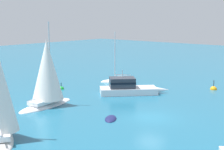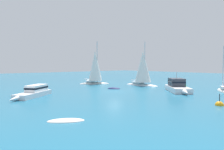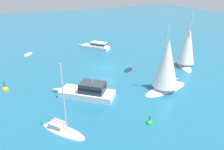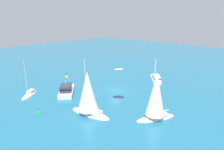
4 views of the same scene
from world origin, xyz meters
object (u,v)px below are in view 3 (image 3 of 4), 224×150
Objects in this scene: dinghy at (128,70)px; channel_buoy at (5,90)px; launch at (96,46)px; sailboat_1 at (167,68)px; launch_1 at (88,91)px; sailboat at (187,47)px; mooring_buoy at (149,123)px; tender at (28,54)px; yacht at (63,131)px.

channel_buoy reaches higher than dinghy.
launch is at bearing 33.39° from channel_buoy.
launch_1 is at bearing -24.55° from sailboat_1.
channel_buoy is at bearing -69.33° from sailboat.
dinghy is (-9.34, 2.86, -3.30)m from sailboat.
mooring_buoy is (12.52, -14.82, -0.00)m from channel_buoy.
tender is at bearing 42.04° from launch.
sailboat_1 reaches higher than tender.
yacht is at bearing -70.25° from channel_buoy.
tender is 21.97m from launch_1.
channel_buoy is (-18.74, 9.70, -3.16)m from sailboat_1.
yacht is 6.31× the size of mooring_buoy.
dinghy is at bearing 67.22° from mooring_buoy.
dinghy is at bearing -109.37° from tender.
dinghy is 17.37m from yacht.
sailboat is at bearing -98.68° from tender.
yacht is 8.62m from mooring_buoy.
sailboat is 1.05× the size of sailboat_1.
tender is 15.63m from channel_buoy.
channel_buoy reaches higher than mooring_buoy.
tender is at bearing -85.84° from dinghy.
sailboat is 18.71m from launch_1.
sailboat is 7.90× the size of mooring_buoy.
yacht is (-13.77, -10.59, 0.10)m from dinghy.
dinghy is 0.27× the size of sailboat_1.
sailboat is 19.01m from launch.
yacht is (-0.63, -26.91, 0.10)m from tender.
sailboat is 10.21m from sailboat_1.
channel_buoy is at bearing -35.01° from sailboat_1.
yacht is at bearing 2.90° from dinghy.
sailboat_1 is 7.52× the size of mooring_buoy.
sailboat_1 is at bearing 144.05° from launch.
launch_1 is at bearing 104.23° from yacht.
dinghy is 0.32× the size of yacht.
sailboat is 24.57m from yacht.
yacht reaches higher than launch.
launch_1 is at bearing -137.46° from tender.
launch_1 reaches higher than launch.
launch is at bearing 77.63° from mooring_buoy.
sailboat is 27.99m from channel_buoy.
mooring_buoy reaches higher than dinghy.
yacht is (-4.72, -5.34, -0.67)m from launch_1.
mooring_buoy is (-14.93, -10.45, -3.30)m from sailboat.
launch_1 is 7.16m from yacht.
tender is 0.43× the size of launch.
dinghy is 8.80m from sailboat_1.
mooring_buoy is at bearing -133.91° from tender.
yacht reaches higher than dinghy.
launch_1 is 0.96× the size of yacht.
sailboat_1 is (0.31, -21.85, 2.54)m from launch.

